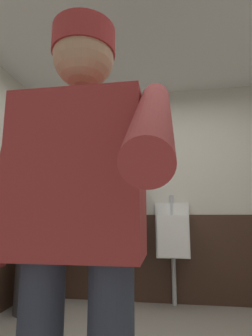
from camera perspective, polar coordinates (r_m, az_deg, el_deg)
The scene contains 8 objects.
wall_back at distance 3.45m, azimuth 6.07°, elevation -4.86°, with size 3.83×0.12×2.62m, color beige.
wainscot_band_back at distance 3.39m, azimuth 6.28°, elevation -18.40°, with size 3.23×0.03×1.01m, color #382319.
downlight_far at distance 2.85m, azimuth -7.94°, elevation 24.33°, with size 0.14×0.14×0.03m, color white.
urinal_left at distance 3.29m, azimuth -3.64°, elevation -13.90°, with size 0.40×0.34×1.24m.
urinal_middle at distance 3.22m, azimuth 9.92°, elevation -13.85°, with size 0.40×0.34×1.24m.
privacy_divider_panel at distance 3.16m, azimuth 2.90°, elevation -10.92°, with size 0.04×0.40×0.90m, color #4C4C51.
person at distance 0.88m, azimuth -10.28°, elevation -10.84°, with size 0.64×0.60×1.66m.
trash_bin at distance 3.24m, azimuth -19.02°, elevation -21.30°, with size 0.38×0.38×0.67m, color #38383D.
Camera 1 is at (0.16, -1.64, 0.98)m, focal length 28.64 mm.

